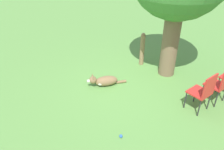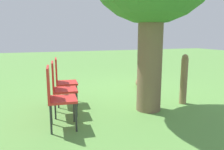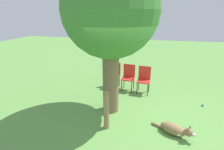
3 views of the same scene
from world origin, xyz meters
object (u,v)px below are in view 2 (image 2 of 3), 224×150
(fence_post, at_px, (184,79))
(tennis_ball, at_px, (77,82))
(dog, at_px, (141,82))
(red_chair_1, at_px, (60,85))
(red_chair_0, at_px, (62,79))
(red_chair_2, at_px, (56,94))

(fence_post, distance_m, tennis_ball, 3.22)
(dog, xyz_separation_m, red_chair_1, (2.39, 1.47, 0.41))
(red_chair_0, distance_m, red_chair_2, 1.18)
(fence_post, xyz_separation_m, red_chair_0, (2.38, -0.77, 0.03))
(dog, distance_m, red_chair_1, 2.83)
(fence_post, distance_m, red_chair_2, 2.64)
(red_chair_1, height_order, tennis_ball, red_chair_1)
(dog, relative_size, tennis_ball, 14.43)
(dog, bearing_deg, red_chair_1, 150.53)
(dog, height_order, red_chair_2, red_chair_2)
(dog, xyz_separation_m, fence_post, (-0.11, 1.67, 0.38))
(red_chair_0, height_order, tennis_ball, red_chair_0)
(red_chair_2, bearing_deg, red_chair_0, 83.74)
(red_chair_2, relative_size, tennis_ball, 14.17)
(red_chair_1, xyz_separation_m, tennis_ball, (-0.76, -2.47, -0.52))
(tennis_ball, bearing_deg, dog, 148.47)
(dog, distance_m, fence_post, 1.72)
(red_chair_1, height_order, red_chair_2, same)
(red_chair_0, bearing_deg, fence_post, -12.91)
(red_chair_1, distance_m, tennis_ball, 2.64)
(red_chair_2, xyz_separation_m, tennis_ball, (-0.88, -3.05, -0.52))
(red_chair_0, xyz_separation_m, red_chair_2, (0.23, 1.15, 0.00))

